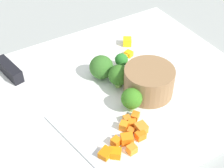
{
  "coord_description": "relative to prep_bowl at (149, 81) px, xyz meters",
  "views": [
    {
      "loc": [
        -0.22,
        -0.37,
        0.4
      ],
      "look_at": [
        0.0,
        0.0,
        0.02
      ],
      "focal_mm": 52.85,
      "sensor_mm": 36.0,
      "label": 1
    }
  ],
  "objects": [
    {
      "name": "pepper_dice_0",
      "position": [
        0.05,
        0.14,
        -0.02
      ],
      "size": [
        0.02,
        0.02,
        0.02
      ],
      "primitive_type": "cube",
      "rotation": [
        0.0,
        0.0,
        1.01
      ],
      "color": "yellow",
      "rests_on": "cutting_board"
    },
    {
      "name": "carrot_dice_11",
      "position": [
        -0.07,
        -0.04,
        -0.02
      ],
      "size": [
        0.01,
        0.01,
        0.01
      ],
      "primitive_type": "cube",
      "rotation": [
        0.0,
        0.0,
        1.37
      ],
      "color": "orange",
      "rests_on": "cutting_board"
    },
    {
      "name": "broccoli_floret_0",
      "position": [
        -0.0,
        0.08,
        -0.01
      ],
      "size": [
        0.02,
        0.02,
        0.03
      ],
      "color": "#83B16C",
      "rests_on": "cutting_board"
    },
    {
      "name": "carrot_dice_0",
      "position": [
        -0.1,
        -0.09,
        -0.02
      ],
      "size": [
        0.01,
        0.01,
        0.01
      ],
      "primitive_type": "cube",
      "rotation": [
        0.0,
        0.0,
        1.65
      ],
      "color": "orange",
      "rests_on": "cutting_board"
    },
    {
      "name": "carrot_dice_8",
      "position": [
        -0.07,
        -0.05,
        -0.02
      ],
      "size": [
        0.02,
        0.02,
        0.01
      ],
      "primitive_type": "cube",
      "rotation": [
        0.0,
        0.0,
        2.54
      ],
      "color": "orange",
      "rests_on": "cutting_board"
    },
    {
      "name": "carrot_dice_2",
      "position": [
        -0.12,
        -0.09,
        -0.02
      ],
      "size": [
        0.02,
        0.02,
        0.01
      ],
      "primitive_type": "cube",
      "rotation": [
        0.0,
        0.0,
        0.89
      ],
      "color": "orange",
      "rests_on": "cutting_board"
    },
    {
      "name": "carrot_dice_3",
      "position": [
        -0.08,
        -0.06,
        -0.02
      ],
      "size": [
        0.01,
        0.01,
        0.01
      ],
      "primitive_type": "cube",
      "rotation": [
        0.0,
        0.0,
        0.62
      ],
      "color": "orange",
      "rests_on": "cutting_board"
    },
    {
      "name": "carrot_dice_9",
      "position": [
        -0.13,
        -0.08,
        -0.02
      ],
      "size": [
        0.02,
        0.02,
        0.01
      ],
      "primitive_type": "cube",
      "rotation": [
        0.0,
        0.0,
        0.44
      ],
      "color": "orange",
      "rests_on": "cutting_board"
    },
    {
      "name": "pepper_dice_2",
      "position": [
        0.01,
        0.1,
        -0.02
      ],
      "size": [
        0.02,
        0.02,
        0.01
      ],
      "primitive_type": "cube",
      "rotation": [
        0.0,
        0.0,
        0.65
      ],
      "color": "yellow",
      "rests_on": "cutting_board"
    },
    {
      "name": "broccoli_floret_3",
      "position": [
        -0.04,
        0.04,
        -0.0
      ],
      "size": [
        0.04,
        0.04,
        0.04
      ],
      "color": "#87C054",
      "rests_on": "cutting_board"
    },
    {
      "name": "carrot_dice_4",
      "position": [
        -0.09,
        -0.07,
        -0.02
      ],
      "size": [
        0.02,
        0.02,
        0.01
      ],
      "primitive_type": "cube",
      "rotation": [
        0.0,
        0.0,
        1.18
      ],
      "color": "orange",
      "rests_on": "cutting_board"
    },
    {
      "name": "carrot_dice_5",
      "position": [
        -0.06,
        -0.07,
        -0.02
      ],
      "size": [
        0.02,
        0.02,
        0.01
      ],
      "primitive_type": "cube",
      "rotation": [
        0.0,
        0.0,
        1.56
      ],
      "color": "orange",
      "rests_on": "cutting_board"
    },
    {
      "name": "carrot_dice_7",
      "position": [
        -0.11,
        -0.07,
        -0.02
      ],
      "size": [
        0.02,
        0.02,
        0.01
      ],
      "primitive_type": "cube",
      "rotation": [
        0.0,
        0.0,
        0.3
      ],
      "color": "orange",
      "rests_on": "cutting_board"
    },
    {
      "name": "chef_knife",
      "position": [
        -0.18,
        0.1,
        -0.02
      ],
      "size": [
        0.09,
        0.37,
        0.02
      ],
      "rotation": [
        0.0,
        0.0,
        4.89
      ],
      "color": "silver",
      "rests_on": "cutting_board"
    },
    {
      "name": "broccoli_floret_1",
      "position": [
        -0.05,
        -0.02,
        -0.0
      ],
      "size": [
        0.03,
        0.03,
        0.04
      ],
      "color": "#8CB761",
      "rests_on": "cutting_board"
    },
    {
      "name": "pepper_dice_1",
      "position": [
        0.03,
        0.11,
        -0.02
      ],
      "size": [
        0.02,
        0.02,
        0.01
      ],
      "primitive_type": "cube",
      "rotation": [
        0.0,
        0.0,
        0.36
      ],
      "color": "yellow",
      "rests_on": "cutting_board"
    },
    {
      "name": "cutting_board",
      "position": [
        -0.05,
        0.04,
        -0.03
      ],
      "size": [
        0.49,
        0.39,
        0.01
      ],
      "primitive_type": "cube",
      "color": "white",
      "rests_on": "ground_plane"
    },
    {
      "name": "prep_bowl",
      "position": [
        0.0,
        0.0,
        0.0
      ],
      "size": [
        0.09,
        0.09,
        0.05
      ],
      "primitive_type": "cylinder",
      "color": "olive",
      "rests_on": "cutting_board"
    },
    {
      "name": "carrot_dice_1",
      "position": [
        -0.08,
        -0.05,
        -0.02
      ],
      "size": [
        0.02,
        0.02,
        0.01
      ],
      "primitive_type": "cube",
      "rotation": [
        0.0,
        0.0,
        0.65
      ],
      "color": "orange",
      "rests_on": "cutting_board"
    },
    {
      "name": "ground_plane",
      "position": [
        -0.05,
        0.04,
        -0.04
      ],
      "size": [
        4.0,
        4.0,
        0.0
      ],
      "primitive_type": "plane",
      "color": "gray"
    },
    {
      "name": "pepper_dice_3",
      "position": [
        0.01,
        0.07,
        -0.02
      ],
      "size": [
        0.02,
        0.02,
        0.01
      ],
      "primitive_type": "cube",
      "rotation": [
        0.0,
        0.0,
        1.83
      ],
      "color": "yellow",
      "rests_on": "cutting_board"
    },
    {
      "name": "broccoli_floret_2",
      "position": [
        -0.04,
        0.08,
        -0.0
      ],
      "size": [
        0.04,
        0.04,
        0.04
      ],
      "color": "#7FB16C",
      "rests_on": "cutting_board"
    },
    {
      "name": "carrot_dice_6",
      "position": [
        -0.07,
        -0.08,
        -0.02
      ],
      "size": [
        0.01,
        0.01,
        0.01
      ],
      "primitive_type": "cube",
      "rotation": [
        0.0,
        0.0,
        0.01
      ],
      "color": "orange",
      "rests_on": "cutting_board"
    },
    {
      "name": "carrot_dice_10",
      "position": [
        -0.05,
        -0.04,
        -0.02
      ],
      "size": [
        0.02,
        0.02,
        0.01
      ],
      "primitive_type": "cube",
      "rotation": [
        0.0,
        0.0,
        0.65
      ],
      "color": "orange",
      "rests_on": "cutting_board"
    }
  ]
}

